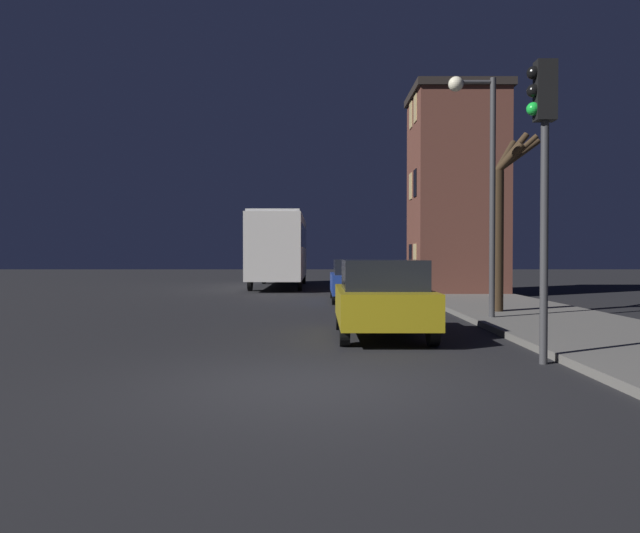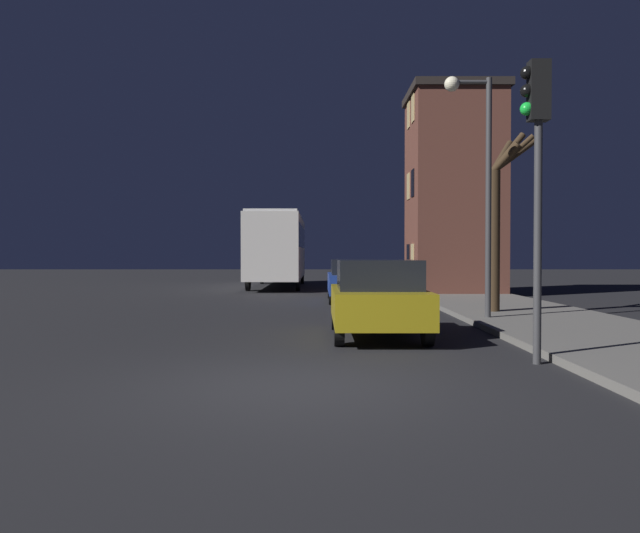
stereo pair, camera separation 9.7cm
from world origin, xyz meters
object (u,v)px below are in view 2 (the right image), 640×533
at_px(bare_tree, 501,215).
at_px(bus, 281,245).
at_px(car_near_lane, 380,297).
at_px(car_mid_lane, 356,279).
at_px(streetlamp, 480,161).
at_px(traffic_light, 539,148).

height_order(bare_tree, bus, bare_tree).
distance_m(bus, car_near_lane, 19.52).
height_order(bus, car_near_lane, bus).
xyz_separation_m(bare_tree, car_mid_lane, (-3.61, 5.14, -1.94)).
distance_m(streetlamp, car_mid_lane, 7.93).
xyz_separation_m(bare_tree, car_near_lane, (-3.64, -4.33, -1.92)).
bearing_deg(streetlamp, car_mid_lane, 111.17).
bearing_deg(bus, car_mid_lane, -71.18).
distance_m(traffic_light, car_near_lane, 4.44).
relative_size(car_near_lane, car_mid_lane, 0.85).
distance_m(streetlamp, car_near_lane, 4.91).
bearing_deg(car_near_lane, car_mid_lane, 89.80).
distance_m(traffic_light, bus, 22.89).
bearing_deg(streetlamp, traffic_light, -95.50).
distance_m(streetlamp, bus, 17.63).
bearing_deg(streetlamp, bare_tree, 59.27).
height_order(streetlamp, car_near_lane, streetlamp).
distance_m(bare_tree, car_near_lane, 5.98).
xyz_separation_m(streetlamp, car_near_lane, (-2.66, -2.68, -3.13)).
height_order(traffic_light, car_near_lane, traffic_light).
bearing_deg(car_mid_lane, bus, 108.82).
height_order(bus, car_mid_lane, bus).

